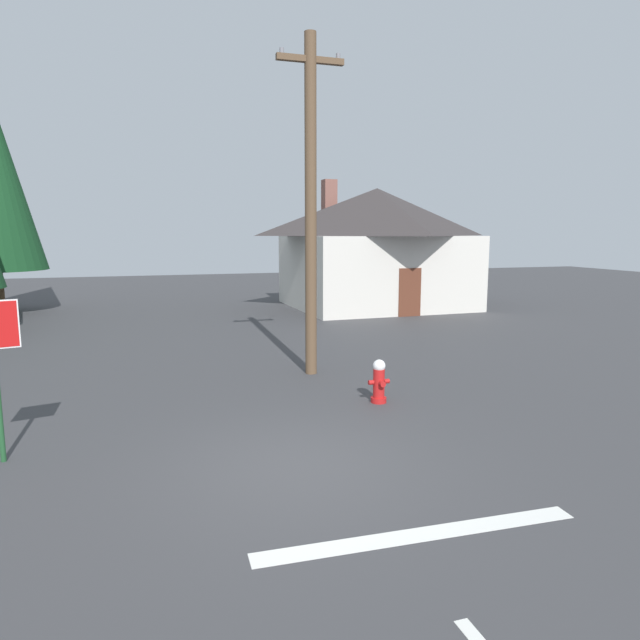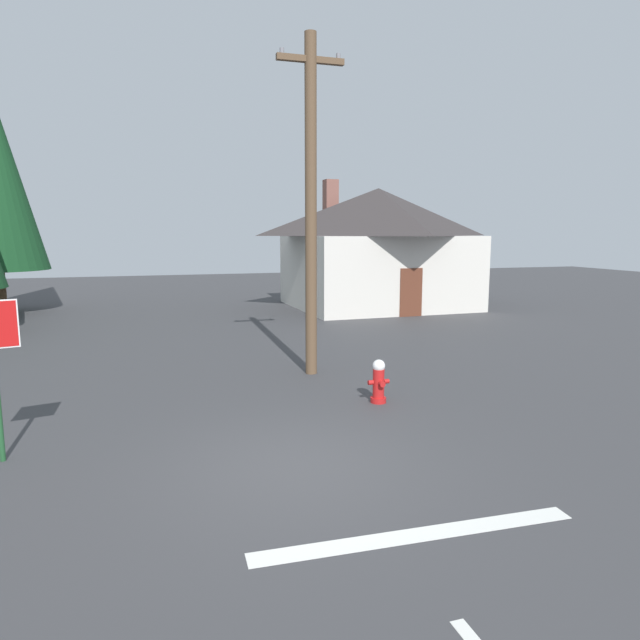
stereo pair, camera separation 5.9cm
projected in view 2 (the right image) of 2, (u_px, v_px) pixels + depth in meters
ground_plane at (297, 468)px, 8.51m from camera, size 80.00×80.00×0.10m
lane_stop_bar at (418, 535)px, 6.54m from camera, size 3.98×0.43×0.01m
fire_hydrant at (379, 382)px, 11.58m from camera, size 0.45×0.39×0.90m
utility_pole at (311, 203)px, 13.42m from camera, size 1.60×0.28×7.96m
house at (378, 246)px, 26.29m from camera, size 8.36×7.45×5.88m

